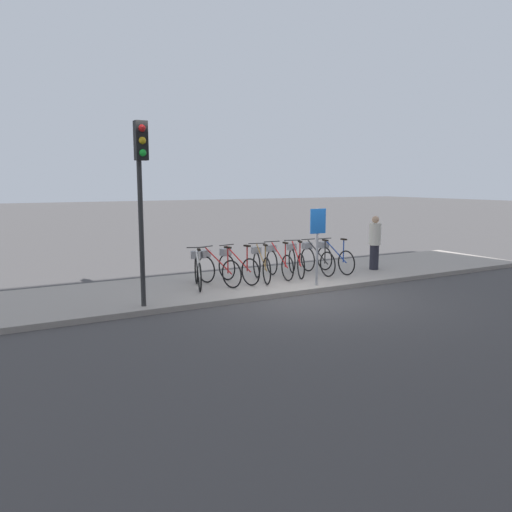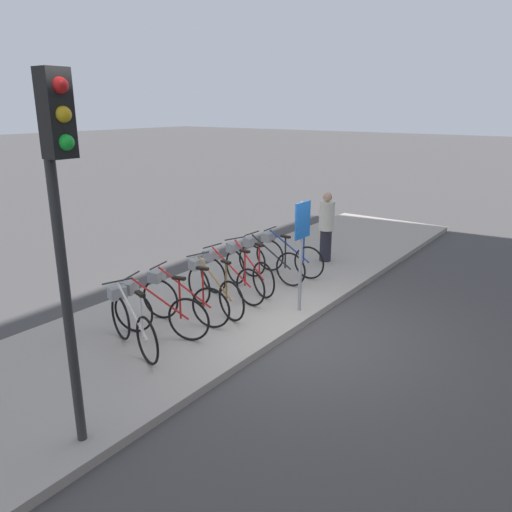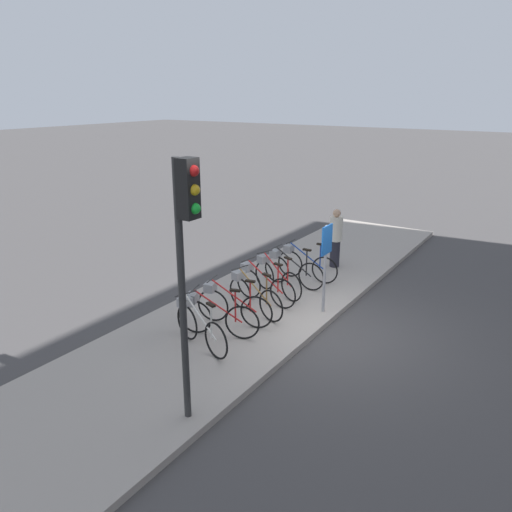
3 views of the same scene
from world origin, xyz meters
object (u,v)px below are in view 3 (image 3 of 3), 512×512
Objects in this scene: parked_bicycle_0 at (198,324)px; parked_bicycle_7 at (304,262)px; parked_bicycle_1 at (214,314)px; parked_bicycle_5 at (275,276)px; pedestrian at (336,237)px; parked_bicycle_3 at (252,294)px; traffic_light at (186,240)px; parked_bicycle_6 at (290,268)px; parked_bicycle_4 at (262,283)px; sign_post at (326,254)px; parked_bicycle_2 at (230,304)px.

parked_bicycle_7 is (4.12, 0.02, 0.00)m from parked_bicycle_0.
parked_bicycle_1 is 2.43m from parked_bicycle_5.
parked_bicycle_0 is at bearing -177.41° from parked_bicycle_5.
parked_bicycle_1 is at bearing 177.17° from pedestrian.
traffic_light is at bearing -159.65° from parked_bicycle_3.
traffic_light is (-5.26, -1.38, 2.21)m from parked_bicycle_6.
parked_bicycle_5 and parked_bicycle_6 have the same top height.
parked_bicycle_0 is at bearing 177.69° from pedestrian.
pedestrian is at bearing -7.98° from parked_bicycle_5.
parked_bicycle_4 is 0.86× the size of sign_post.
parked_bicycle_0 and parked_bicycle_4 have the same top height.
parked_bicycle_1 is 0.58m from parked_bicycle_2.
parked_bicycle_4 is 1.76m from parked_bicycle_7.
parked_bicycle_2 is (1.07, 0.06, 0.00)m from parked_bicycle_0.
parked_bicycle_3 is at bearing -0.65° from parked_bicycle_0.
parked_bicycle_6 is (1.21, -0.03, 0.00)m from parked_bicycle_4.
parked_bicycle_4 is (1.28, 0.06, 0.00)m from parked_bicycle_2.
parked_bicycle_3 is 3.72m from pedestrian.
pedestrian is (4.36, -0.28, 0.38)m from parked_bicycle_2.
sign_post is (1.56, -1.31, 0.85)m from parked_bicycle_2.
pedestrian reaches higher than parked_bicycle_4.
parked_bicycle_2 and parked_bicycle_6 have the same top height.
pedestrian is (4.94, -0.24, 0.38)m from parked_bicycle_1.
parked_bicycle_2 is 1.02× the size of pedestrian.
pedestrian reaches higher than parked_bicycle_6.
parked_bicycle_3 is 0.43× the size of traffic_light.
parked_bicycle_5 is at bearing 174.53° from parked_bicycle_7.
sign_post is at bearing -159.82° from pedestrian.
parked_bicycle_1 is 3.62m from parked_bicycle_7.
parked_bicycle_5 is (0.57, 0.01, 0.00)m from parked_bicycle_4.
traffic_light is at bearing -179.37° from sign_post.
parked_bicycle_1 is at bearing -177.47° from parked_bicycle_5.
parked_bicycle_4 and parked_bicycle_6 have the same top height.
parked_bicycle_3 and parked_bicycle_5 have the same top height.
sign_post reaches higher than parked_bicycle_2.
parked_bicycle_5 is at bearing 78.22° from sign_post.
parked_bicycle_2 is 0.43× the size of traffic_light.
pedestrian is (1.32, -0.24, 0.38)m from parked_bicycle_7.
parked_bicycle_6 is (1.82, 0.11, 0.00)m from parked_bicycle_3.
traffic_light is 4.54m from sign_post.
parked_bicycle_0 is 4.12m from parked_bicycle_7.
pedestrian is (5.44, -0.22, 0.38)m from parked_bicycle_0.
parked_bicycle_5 is at bearing 0.85° from parked_bicycle_4.
parked_bicycle_4 is (1.86, 0.10, 0.00)m from parked_bicycle_1.
parked_bicycle_6 is 0.56m from parked_bicycle_7.
parked_bicycle_6 is at bearing 172.55° from parked_bicycle_7.
parked_bicycle_5 is 2.56m from pedestrian.
parked_bicycle_6 is at bearing -3.75° from parked_bicycle_5.
pedestrian is at bearing -3.72° from parked_bicycle_2.
traffic_light is (-7.13, -1.08, 1.83)m from pedestrian.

